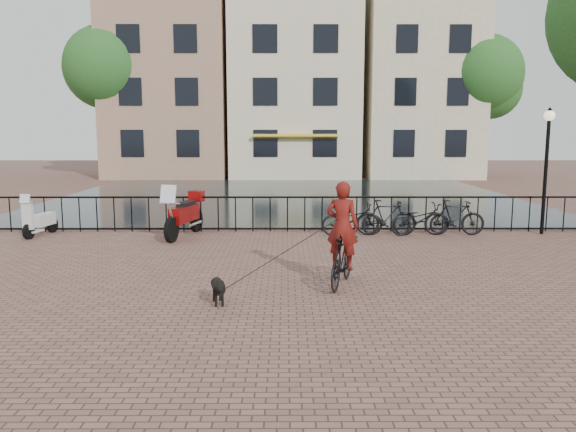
{
  "coord_description": "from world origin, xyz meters",
  "views": [
    {
      "loc": [
        -0.04,
        -8.01,
        2.84
      ],
      "look_at": [
        0.0,
        3.0,
        1.2
      ],
      "focal_mm": 35.0,
      "sensor_mm": 36.0,
      "label": 1
    }
  ],
  "objects_px": {
    "motorcycle": "(184,209)",
    "dog": "(218,290)",
    "lamp_post": "(547,149)",
    "scooter": "(40,213)",
    "cyclist": "(342,240)"
  },
  "relations": [
    {
      "from": "motorcycle",
      "to": "dog",
      "type": "bearing_deg",
      "value": -60.92
    },
    {
      "from": "lamp_post",
      "to": "scooter",
      "type": "relative_size",
      "value": 2.47
    },
    {
      "from": "dog",
      "to": "motorcycle",
      "type": "bearing_deg",
      "value": 91.92
    },
    {
      "from": "cyclist",
      "to": "scooter",
      "type": "relative_size",
      "value": 1.64
    },
    {
      "from": "scooter",
      "to": "lamp_post",
      "type": "bearing_deg",
      "value": 12.23
    },
    {
      "from": "lamp_post",
      "to": "cyclist",
      "type": "distance_m",
      "value": 8.37
    },
    {
      "from": "lamp_post",
      "to": "scooter",
      "type": "distance_m",
      "value": 14.16
    },
    {
      "from": "cyclist",
      "to": "dog",
      "type": "xyz_separation_m",
      "value": [
        -2.17,
        -1.1,
        -0.63
      ]
    },
    {
      "from": "dog",
      "to": "scooter",
      "type": "height_order",
      "value": "scooter"
    },
    {
      "from": "cyclist",
      "to": "scooter",
      "type": "height_order",
      "value": "cyclist"
    },
    {
      "from": "scooter",
      "to": "dog",
      "type": "bearing_deg",
      "value": -36.68
    },
    {
      "from": "lamp_post",
      "to": "cyclist",
      "type": "height_order",
      "value": "lamp_post"
    },
    {
      "from": "cyclist",
      "to": "dog",
      "type": "bearing_deg",
      "value": 45.38
    },
    {
      "from": "lamp_post",
      "to": "scooter",
      "type": "height_order",
      "value": "lamp_post"
    },
    {
      "from": "dog",
      "to": "scooter",
      "type": "xyz_separation_m",
      "value": [
        -5.67,
        6.28,
        0.39
      ]
    }
  ]
}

